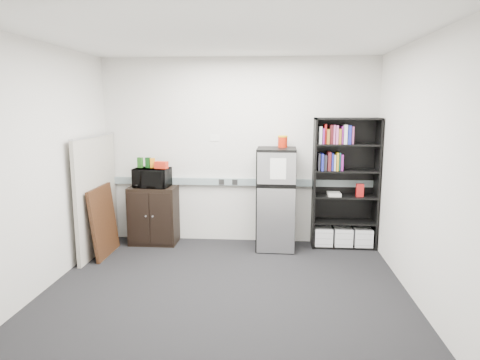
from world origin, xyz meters
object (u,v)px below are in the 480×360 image
(cabinet, at_px, (154,215))
(microwave, at_px, (152,178))
(refrigerator, at_px, (276,199))
(bookshelf, at_px, (345,184))
(cubicle_partition, at_px, (97,195))

(cabinet, relative_size, microwave, 1.71)
(cabinet, distance_m, microwave, 0.56)
(cabinet, bearing_deg, refrigerator, -2.56)
(bookshelf, distance_m, microwave, 2.76)
(cubicle_partition, bearing_deg, cabinet, 32.28)
(bookshelf, height_order, microwave, bookshelf)
(cubicle_partition, height_order, refrigerator, cubicle_partition)
(cubicle_partition, distance_m, microwave, 0.80)
(cabinet, xyz_separation_m, microwave, (0.00, -0.02, 0.56))
(bookshelf, xyz_separation_m, cubicle_partition, (-3.43, -0.49, -0.10))
(bookshelf, relative_size, cubicle_partition, 1.14)
(cabinet, bearing_deg, microwave, -90.00)
(microwave, xyz_separation_m, refrigerator, (1.79, -0.06, -0.27))
(cubicle_partition, xyz_separation_m, cabinet, (0.67, 0.42, -0.39))
(bookshelf, xyz_separation_m, cabinet, (-2.76, -0.06, -0.49))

